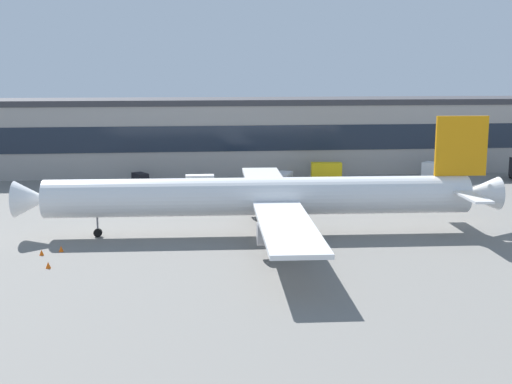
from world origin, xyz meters
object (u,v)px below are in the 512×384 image
Objects in this scene: crew_van at (199,181)px; fuel_truck at (445,171)px; traffic_cone_1 at (42,252)px; stair_truck at (326,170)px; traffic_cone_2 at (61,249)px; traffic_cone_0 at (48,265)px; baggage_tug at (140,177)px; pushback_tractor at (284,176)px; airliner at (266,196)px; follow_me_car at (293,182)px.

fuel_truck is (48.57, 4.19, 0.42)m from crew_van.
traffic_cone_1 is at bearing -114.51° from crew_van.
crew_van is 0.84× the size of stair_truck.
traffic_cone_0 is at bearing -91.62° from traffic_cone_2.
stair_truck reaches higher than traffic_cone_0.
baggage_tug is 5.98× the size of traffic_cone_1.
pushback_tractor is (16.73, 6.42, -0.41)m from crew_van.
crew_van is at bearing -159.00° from pushback_tractor.
airliner reaches higher than traffic_cone_2.
follow_me_car reaches higher than traffic_cone_2.
follow_me_car is at bearing -134.33° from stair_truck.
fuel_truck is at bearing -4.01° from pushback_tractor.
baggage_tug is 36.45m from stair_truck.
stair_truck is 8.45× the size of traffic_cone_0.
airliner reaches higher than stair_truck.
follow_me_car is 0.77× the size of stair_truck.
fuel_truck is at bearing 9.95° from follow_me_car.
baggage_tug reaches higher than pushback_tractor.
crew_van is at bearing 102.83° from airliner.
fuel_truck reaches higher than baggage_tug.
baggage_tug is 0.76× the size of pushback_tractor.
traffic_cone_0 is at bearing -122.16° from pushback_tractor.
traffic_cone_1 is (-19.62, -43.03, -1.11)m from crew_van.
airliner is 15.62× the size of baggage_tug.
traffic_cone_2 reaches higher than traffic_cone_1.
traffic_cone_2 is at bearing -112.89° from crew_van.
baggage_tug is 5.58× the size of traffic_cone_0.
fuel_truck is at bearing 38.44° from traffic_cone_0.
crew_van reaches higher than baggage_tug.
traffic_cone_2 is at bearing -145.28° from fuel_truck.
fuel_truck reaches higher than follow_me_car.
crew_van is 48.75m from fuel_truck.
traffic_cone_1 is (-44.73, -49.69, -1.63)m from stair_truck.
airliner is at bearing -101.60° from pushback_tractor.
fuel_truck reaches higher than traffic_cone_0.
fuel_truck is 80.52m from traffic_cone_2.
fuel_truck is at bearing 34.70° from traffic_cone_1.
pushback_tractor is 8.44m from stair_truck.
crew_van is at bearing 67.11° from traffic_cone_2.
crew_van is 7.62× the size of traffic_cone_1.
crew_van is at bearing -165.13° from stair_truck.
fuel_truck reaches higher than crew_van.
crew_van reaches higher than traffic_cone_2.
baggage_tug is at bearing 83.45° from traffic_cone_0.
pushback_tractor is 7.31× the size of traffic_cone_2.
traffic_cone_0 is 1.00× the size of traffic_cone_2.
pushback_tractor is 61.37m from traffic_cone_1.
traffic_cone_2 is at bearing 88.38° from traffic_cone_0.
crew_van is 51.65m from traffic_cone_0.
follow_me_car is 0.88× the size of pushback_tractor.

